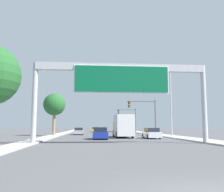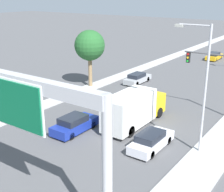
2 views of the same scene
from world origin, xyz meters
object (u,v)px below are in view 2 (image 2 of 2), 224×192
Objects in this scene: car_far_left at (151,141)px; street_lamp_right at (202,81)px; car_mid_center at (75,124)px; truck_box_secondary at (134,109)px; traffic_light_near_intersection at (217,72)px; palm_tree_background at (90,46)px; car_far_right at (214,56)px; car_near_right at (137,78)px.

car_far_left is 6.06m from street_lamp_right.
car_mid_center is 11.52m from street_lamp_right.
street_lamp_right is (3.04, 1.58, 5.00)m from car_far_left.
street_lamp_right is (6.54, -1.47, 4.03)m from truck_box_secondary.
car_mid_center is 14.61m from traffic_light_near_intersection.
car_mid_center is 14.56m from palm_tree_background.
car_far_right is 37.49m from car_far_left.
car_mid_center reaches higher than car_near_right.
car_near_right is at bearing 156.11° from traffic_light_near_intersection.
car_far_right is at bearing 74.02° from palm_tree_background.
palm_tree_background is at bearing 123.23° from car_mid_center.
car_mid_center is 0.47× the size of street_lamp_right.
car_far_left is 10.88m from traffic_light_near_intersection.
street_lamp_right is (17.61, -8.84, 0.32)m from palm_tree_background.
car_near_right is 0.64× the size of palm_tree_background.
traffic_light_near_intersection reaches higher than car_far_left.
car_far_left is 0.63× the size of palm_tree_background.
car_far_right is 37.95m from car_mid_center.
street_lamp_right is (10.04, 2.70, 4.96)m from car_mid_center.
traffic_light_near_intersection is at bearing -1.04° from palm_tree_background.
palm_tree_background reaches higher than car_mid_center.
truck_box_secondary is (7.00, -12.43, 1.00)m from car_near_right.
truck_box_secondary is (3.50, -33.78, 1.00)m from car_far_right.
palm_tree_background is (-4.06, -5.06, 4.71)m from car_near_right.
truck_box_secondary is at bearing 50.01° from car_mid_center.
truck_box_secondary is at bearing -125.72° from traffic_light_near_intersection.
traffic_light_near_intersection is (12.09, -5.35, 3.68)m from car_near_right.
palm_tree_background is at bearing -105.98° from car_far_right.
car_mid_center is 0.57× the size of truck_box_secondary.
street_lamp_right reaches higher than car_mid_center.
car_near_right is at bearing 119.38° from truck_box_secondary.
truck_box_secondary is (-3.50, 3.05, 0.98)m from car_far_left.
car_far_right is at bearing 90.00° from car_mid_center.
street_lamp_right is (13.54, -13.90, 5.03)m from car_near_right.
car_far_right is 0.46× the size of street_lamp_right.
car_mid_center is at bearing -129.99° from truck_box_secondary.
truck_box_secondary is 9.12m from traffic_light_near_intersection.
traffic_light_near_intersection is at bearing 52.64° from car_mid_center.
traffic_light_near_intersection reaches higher than truck_box_secondary.
palm_tree_background reaches higher than traffic_light_near_intersection.
traffic_light_near_intersection is (8.59, -26.70, 3.68)m from car_far_right.
car_near_right is at bearing 101.90° from car_mid_center.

